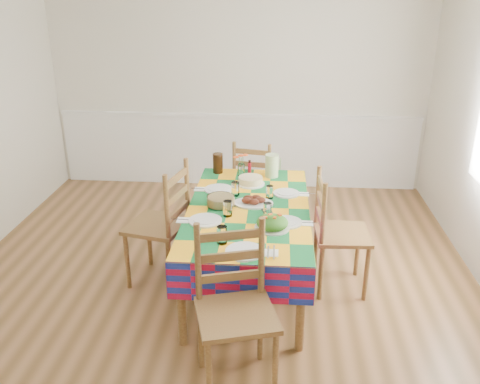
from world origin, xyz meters
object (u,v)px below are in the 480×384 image
object	(u,v)px
green_pitcher	(272,166)
chair_far	(254,184)
dining_table	(248,216)
tea_pitcher	(218,163)
chair_near	(235,310)
chair_right	(336,234)
meat_platter	(253,201)
chair_left	(162,226)

from	to	relation	value
green_pitcher	chair_far	bearing A→B (deg)	113.37
dining_table	tea_pitcher	world-z (taller)	tea_pitcher
chair_near	chair_far	world-z (taller)	chair_near
green_pitcher	chair_right	bearing A→B (deg)	-53.11
meat_platter	chair_near	xyz separation A→B (m)	(-0.05, -1.21, -0.21)
green_pitcher	chair_far	world-z (taller)	chair_far
chair_right	meat_platter	bearing A→B (deg)	81.56
dining_table	green_pitcher	world-z (taller)	green_pitcher
tea_pitcher	green_pitcher	bearing A→B (deg)	-7.21
meat_platter	tea_pitcher	distance (m)	0.82
chair_near	chair_left	distance (m)	1.33
meat_platter	tea_pitcher	xyz separation A→B (m)	(-0.38, 0.73, 0.07)
chair_right	chair_near	bearing A→B (deg)	144.43
dining_table	chair_near	bearing A→B (deg)	-90.67
chair_near	chair_right	world-z (taller)	chair_near
meat_platter	chair_left	world-z (taller)	chair_left
chair_far	chair_right	world-z (taller)	chair_right
tea_pitcher	chair_near	distance (m)	1.98
dining_table	chair_near	size ratio (longest dim) A/B	1.72
tea_pitcher	chair_far	distance (m)	0.59
chair_near	chair_right	bearing A→B (deg)	41.49
chair_near	chair_right	xyz separation A→B (m)	(0.73, 1.14, -0.02)
green_pitcher	chair_near	distance (m)	1.90
green_pitcher	chair_right	world-z (taller)	chair_right
green_pitcher	tea_pitcher	size ratio (longest dim) A/B	1.13
chair_left	chair_near	bearing A→B (deg)	44.85
green_pitcher	chair_near	world-z (taller)	chair_near
green_pitcher	chair_far	xyz separation A→B (m)	(-0.18, 0.42, -0.35)
chair_left	chair_right	size ratio (longest dim) A/B	1.05
meat_platter	chair_left	xyz separation A→B (m)	(-0.75, -0.08, -0.21)
green_pitcher	chair_far	distance (m)	0.58
chair_left	chair_far	bearing A→B (deg)	161.25
chair_far	chair_right	distance (m)	1.36
tea_pitcher	chair_near	xyz separation A→B (m)	(0.33, -1.93, -0.28)
green_pitcher	chair_far	size ratio (longest dim) A/B	0.23
tea_pitcher	chair_near	size ratio (longest dim) A/B	0.18
dining_table	chair_far	world-z (taller)	chair_far
tea_pitcher	chair_far	size ratio (longest dim) A/B	0.20
dining_table	chair_far	bearing A→B (deg)	90.39
tea_pitcher	chair_far	xyz separation A→B (m)	(0.33, 0.35, -0.34)
chair_right	chair_far	bearing A→B (deg)	29.62
chair_near	chair_far	size ratio (longest dim) A/B	1.13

